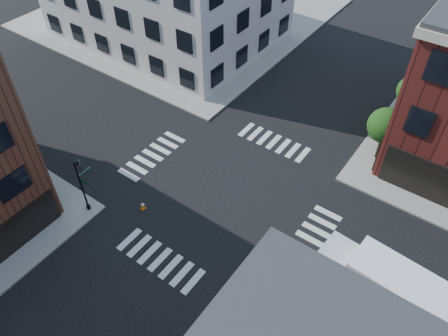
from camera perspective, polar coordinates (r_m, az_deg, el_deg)
name	(u,v)px	position (r m, az deg, el deg)	size (l,w,h in m)	color
ground	(224,193)	(31.85, 0.02, -3.32)	(120.00, 120.00, 0.00)	black
sidewalk_nw	(184,13)	(56.07, -5.21, 19.56)	(30.00, 30.00, 0.15)	gray
tree_near	(386,127)	(34.49, 20.39, 4.99)	(2.69, 2.69, 4.49)	black
tree_far	(412,93)	(39.56, 23.33, 9.03)	(2.43, 2.43, 4.07)	black
signal_pole	(82,181)	(30.21, -18.03, -1.63)	(1.29, 1.24, 4.60)	black
box_truck	(385,287)	(26.74, 20.31, -14.40)	(7.97, 2.97, 3.54)	white
traffic_cone	(143,206)	(31.20, -10.56, -4.85)	(0.35, 0.35, 0.62)	#D45B09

